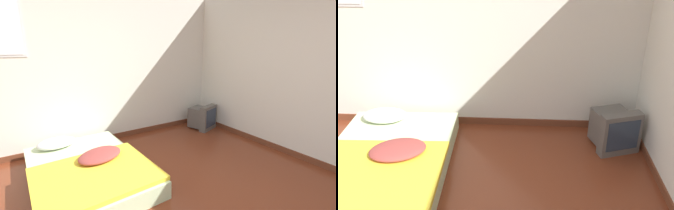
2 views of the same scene
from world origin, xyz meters
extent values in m
cube|color=silver|center=(0.00, 2.81, 1.30)|extent=(7.37, 0.06, 2.60)
cube|color=brown|center=(0.00, 2.77, 0.04)|extent=(7.37, 0.02, 0.09)
cube|color=beige|center=(-0.35, 1.69, 0.10)|extent=(1.34, 1.95, 0.21)
ellipsoid|color=white|center=(-0.60, 2.42, 0.28)|extent=(0.53, 0.36, 0.14)
cube|color=yellow|center=(-0.34, 1.34, 0.23)|extent=(1.34, 1.15, 0.05)
ellipsoid|color=#993D38|center=(-0.19, 1.65, 0.30)|extent=(0.68, 0.58, 0.11)
cube|color=#56514C|center=(2.11, 2.40, 0.23)|extent=(0.47, 0.42, 0.40)
cube|color=#56514C|center=(2.18, 2.19, 0.25)|extent=(0.49, 0.28, 0.50)
cube|color=#283342|center=(2.20, 2.12, 0.26)|extent=(0.37, 0.13, 0.36)
camera|label=1|loc=(-0.89, -1.03, 1.62)|focal=24.00mm
camera|label=2|loc=(1.11, -1.50, 2.41)|focal=40.00mm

